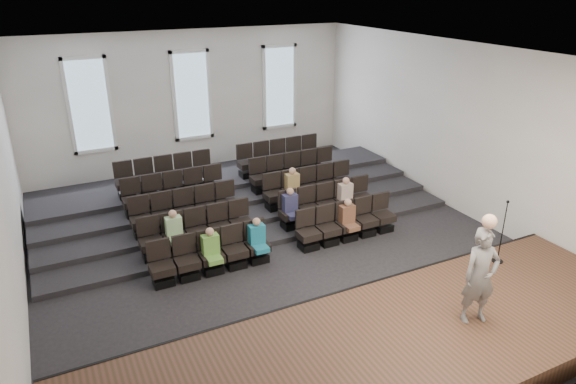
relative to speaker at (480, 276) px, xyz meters
The scene contains 14 objects.
ground 5.78m from the speaker, 108.93° to the left, with size 14.00×14.00×0.00m, color black.
ceiling 6.62m from the speaker, 108.93° to the left, with size 12.00×14.00×0.02m, color white.
wall_back 12.48m from the speaker, 98.38° to the left, with size 12.00×0.04×5.00m, color white.
wall_front 2.71m from the speaker, 136.30° to the right, with size 12.00×0.04×5.00m, color white.
wall_left 9.51m from the speaker, 145.98° to the left, with size 0.04×14.00×5.00m, color white.
wall_right 6.84m from the speaker, 51.49° to the left, with size 0.04×14.00×5.00m, color white.
stage 2.19m from the speaker, behind, with size 11.80×3.60×0.50m, color #513022.
stage_lip 2.93m from the speaker, 132.81° to the left, with size 11.80×0.06×0.52m, color black.
risers 8.74m from the speaker, 102.10° to the left, with size 11.80×4.80×0.60m.
seating_rows 7.11m from the speaker, 104.87° to the left, with size 6.80×4.70×1.67m.
windows 12.43m from the speaker, 98.43° to the left, with size 8.44×0.10×3.24m.
audience 5.72m from the speaker, 106.62° to the left, with size 5.45×2.64×1.10m.
speaker is the anchor object (origin of this frame).
mic_stand 2.60m from the speaker, 33.06° to the left, with size 0.26×0.26×1.56m.
Camera 1 is at (-5.07, -11.06, 6.62)m, focal length 32.00 mm.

